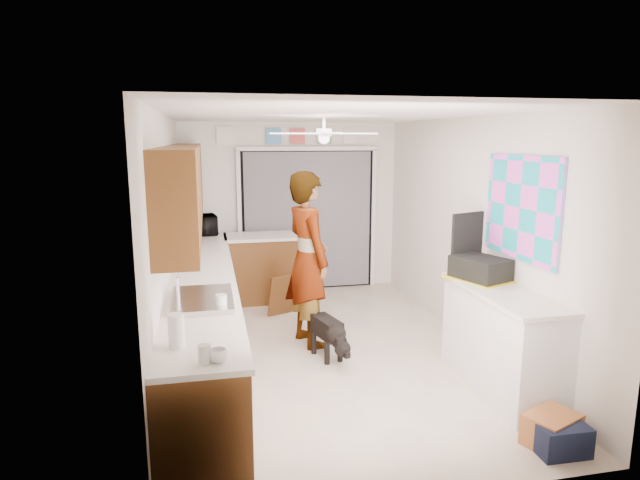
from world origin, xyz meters
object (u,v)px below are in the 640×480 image
man (308,259)px  paper_towel_roll (176,331)px  microwave (205,225)px  navy_crate (559,437)px  dog (327,336)px  suitcase (480,268)px  cup (218,356)px  cardboard_box (551,429)px

man → paper_towel_roll: bearing=135.5°
microwave → navy_crate: bearing=-158.9°
paper_towel_roll → navy_crate: (2.69, -0.24, -0.94)m
paper_towel_roll → microwave: bearing=87.7°
microwave → dog: bearing=-161.7°
suitcase → cup: bearing=-170.4°
cup → cardboard_box: (2.44, 0.14, -0.86)m
cardboard_box → man: size_ratio=0.20×
microwave → dog: 2.84m
dog → suitcase: bearing=-39.1°
cardboard_box → navy_crate: (0.00, -0.09, -0.01)m
paper_towel_roll → cardboard_box: (2.69, -0.15, -0.93)m
navy_crate → man: man is taller
microwave → suitcase: 3.99m
microwave → cup: size_ratio=4.45×
cup → cardboard_box: cup is taller
microwave → navy_crate: 5.20m
dog → man: bearing=89.5°
cup → navy_crate: 2.59m
cup → paper_towel_roll: size_ratio=0.47×
cup → man: man is taller
man → dog: bearing=179.6°
cup → man: bearing=67.9°
microwave → paper_towel_roll: bearing=169.1°
dog → cardboard_box: bearing=-71.0°
paper_towel_roll → suitcase: 3.00m
cardboard_box → dog: size_ratio=0.63×
cardboard_box → navy_crate: 0.09m
cup → cardboard_box: bearing=3.2°
suitcase → dog: 1.70m
man → dog: size_ratio=3.15×
cup → suitcase: 2.90m
microwave → suitcase: microwave is taller
paper_towel_roll → navy_crate: size_ratio=0.61×
cup → navy_crate: size_ratio=0.29×
cardboard_box → cup: bearing=-176.8°
cup → suitcase: bearing=30.2°
cup → dog: bearing=61.2°
microwave → suitcase: size_ratio=0.97×
man → cardboard_box: bearing=-164.1°
dog → paper_towel_roll: bearing=-142.8°
microwave → paper_towel_roll: microwave is taller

